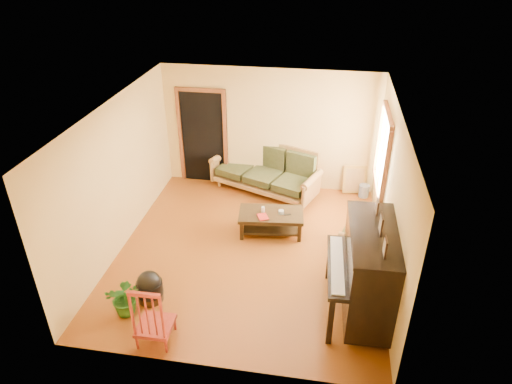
% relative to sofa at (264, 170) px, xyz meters
% --- Properties ---
extents(floor, '(5.00, 5.00, 0.00)m').
position_rel_sofa_xyz_m(floor, '(0.05, -2.20, -0.49)').
color(floor, '#69320D').
rests_on(floor, ground).
extents(doorway, '(1.08, 0.16, 2.05)m').
position_rel_sofa_xyz_m(doorway, '(-1.40, 0.28, 0.53)').
color(doorway, black).
rests_on(doorway, floor).
extents(window, '(0.12, 1.36, 1.46)m').
position_rel_sofa_xyz_m(window, '(2.26, -0.90, 1.01)').
color(window, white).
rests_on(window, right_wall).
extents(sofa, '(2.50, 1.75, 0.99)m').
position_rel_sofa_xyz_m(sofa, '(0.00, 0.00, 0.00)').
color(sofa, olive).
rests_on(sofa, floor).
extents(coffee_table, '(1.24, 0.76, 0.43)m').
position_rel_sofa_xyz_m(coffee_table, '(0.35, -1.55, -0.28)').
color(coffee_table, black).
rests_on(coffee_table, floor).
extents(armchair, '(1.04, 1.07, 0.88)m').
position_rel_sofa_xyz_m(armchair, '(2.00, -1.89, -0.06)').
color(armchair, olive).
rests_on(armchair, floor).
extents(piano, '(0.99, 1.62, 1.41)m').
position_rel_sofa_xyz_m(piano, '(1.99, -3.34, 0.21)').
color(piano, black).
rests_on(piano, floor).
extents(footstool, '(0.43, 0.43, 0.38)m').
position_rel_sofa_xyz_m(footstool, '(-1.21, -3.63, -0.30)').
color(footstool, black).
rests_on(footstool, floor).
extents(red_chair, '(0.48, 0.53, 1.01)m').
position_rel_sofa_xyz_m(red_chair, '(-0.85, -4.37, 0.01)').
color(red_chair, maroon).
rests_on(red_chair, floor).
extents(leaning_frame, '(0.49, 0.19, 0.64)m').
position_rel_sofa_xyz_m(leaning_frame, '(1.91, 0.23, -0.17)').
color(leaning_frame, gold).
rests_on(leaning_frame, floor).
extents(ceramic_crock, '(0.28, 0.28, 0.27)m').
position_rel_sofa_xyz_m(ceramic_crock, '(2.12, 0.10, -0.36)').
color(ceramic_crock, '#375EA6').
rests_on(ceramic_crock, floor).
extents(potted_plant, '(0.56, 0.50, 0.59)m').
position_rel_sofa_xyz_m(potted_plant, '(-1.45, -3.95, -0.20)').
color(potted_plant, '#205B1A').
rests_on(potted_plant, floor).
extents(book, '(0.26, 0.28, 0.02)m').
position_rel_sofa_xyz_m(book, '(0.15, -1.76, -0.06)').
color(book, '#A01E15').
rests_on(book, coffee_table).
extents(candle, '(0.07, 0.07, 0.11)m').
position_rel_sofa_xyz_m(candle, '(0.20, -1.54, -0.01)').
color(candle, white).
rests_on(candle, coffee_table).
extents(glass_jar, '(0.12, 0.12, 0.07)m').
position_rel_sofa_xyz_m(glass_jar, '(0.54, -1.54, -0.03)').
color(glass_jar, silver).
rests_on(glass_jar, coffee_table).
extents(remote, '(0.14, 0.08, 0.01)m').
position_rel_sofa_xyz_m(remote, '(0.65, -1.57, -0.06)').
color(remote, black).
rests_on(remote, coffee_table).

